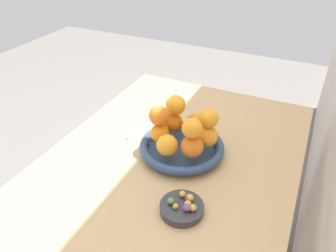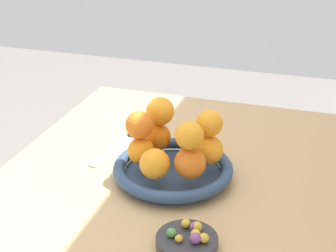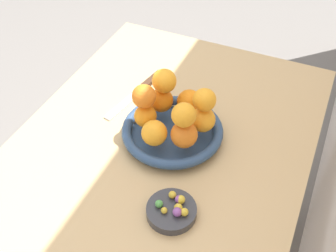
{
  "view_description": "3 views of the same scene",
  "coord_description": "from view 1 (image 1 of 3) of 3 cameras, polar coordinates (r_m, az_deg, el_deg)",
  "views": [
    {
      "loc": [
        0.71,
        0.33,
        1.39
      ],
      "look_at": [
        -0.03,
        -0.01,
        0.86
      ],
      "focal_mm": 35.0,
      "sensor_mm": 36.0,
      "label": 1
    },
    {
      "loc": [
        0.89,
        0.31,
        1.34
      ],
      "look_at": [
        -0.09,
        -0.0,
        0.86
      ],
      "focal_mm": 55.0,
      "sensor_mm": 36.0,
      "label": 2
    },
    {
      "loc": [
        0.67,
        0.33,
        1.54
      ],
      "look_at": [
        -0.04,
        0.02,
        0.81
      ],
      "focal_mm": 45.0,
      "sensor_mm": 36.0,
      "label": 3
    }
  ],
  "objects": [
    {
      "name": "candy_ball_1",
      "position": [
        0.84,
        4.41,
        -14.01
      ],
      "size": [
        0.02,
        0.02,
        0.02
      ],
      "primitive_type": "sphere",
      "color": "gold",
      "rests_on": "candy_dish"
    },
    {
      "name": "orange_8",
      "position": [
        0.98,
        7.14,
        1.37
      ],
      "size": [
        0.06,
        0.06,
        0.06
      ],
      "primitive_type": "sphere",
      "color": "orange",
      "rests_on": "orange_5"
    },
    {
      "name": "orange_6",
      "position": [
        0.93,
        4.23,
        -0.37
      ],
      "size": [
        0.06,
        0.06,
        0.06
      ],
      "primitive_type": "sphere",
      "color": "orange",
      "rests_on": "orange_4"
    },
    {
      "name": "candy_ball_5",
      "position": [
        0.85,
        3.46,
        -13.41
      ],
      "size": [
        0.02,
        0.02,
        0.02
      ],
      "primitive_type": "sphere",
      "color": "gold",
      "rests_on": "candy_dish"
    },
    {
      "name": "orange_4",
      "position": [
        0.96,
        4.22,
        -3.58
      ],
      "size": [
        0.07,
        0.07,
        0.07
      ],
      "primitive_type": "sphere",
      "color": "orange",
      "rests_on": "fruit_bowl"
    },
    {
      "name": "candy_ball_6",
      "position": [
        0.87,
        3.56,
        -12.34
      ],
      "size": [
        0.02,
        0.02,
        0.02
      ],
      "primitive_type": "sphere",
      "color": "#8C4C99",
      "rests_on": "candy_dish"
    },
    {
      "name": "knife",
      "position": [
        1.22,
        -2.26,
        1.23
      ],
      "size": [
        0.26,
        0.07,
        0.01
      ],
      "color": "#3F2819",
      "rests_on": "dining_table"
    },
    {
      "name": "orange_2",
      "position": [
        1.02,
        -1.46,
        -1.28
      ],
      "size": [
        0.06,
        0.06,
        0.06
      ],
      "primitive_type": "sphere",
      "color": "orange",
      "rests_on": "fruit_bowl"
    },
    {
      "name": "candy_ball_3",
      "position": [
        0.84,
        3.33,
        -13.98
      ],
      "size": [
        0.02,
        0.02,
        0.02
      ],
      "primitive_type": "sphere",
      "color": "#8C4C99",
      "rests_on": "candy_dish"
    },
    {
      "name": "candy_ball_7",
      "position": [
        0.86,
        0.52,
        -12.92
      ],
      "size": [
        0.02,
        0.02,
        0.02
      ],
      "primitive_type": "sphere",
      "color": "#4C9947",
      "rests_on": "candy_dish"
    },
    {
      "name": "orange_9",
      "position": [
        1.0,
        -1.6,
        1.81
      ],
      "size": [
        0.06,
        0.06,
        0.06
      ],
      "primitive_type": "sphere",
      "color": "orange",
      "rests_on": "orange_2"
    },
    {
      "name": "candy_ball_2",
      "position": [
        0.88,
        2.55,
        -11.76
      ],
      "size": [
        0.02,
        0.02,
        0.02
      ],
      "primitive_type": "sphere",
      "color": "gold",
      "rests_on": "candy_dish"
    },
    {
      "name": "candy_ball_4",
      "position": [
        0.87,
        3.83,
        -12.36
      ],
      "size": [
        0.02,
        0.02,
        0.02
      ],
      "primitive_type": "sphere",
      "color": "gold",
      "rests_on": "candy_dish"
    },
    {
      "name": "orange_3",
      "position": [
        0.97,
        -0.03,
        -3.39
      ],
      "size": [
        0.07,
        0.07,
        0.07
      ],
      "primitive_type": "sphere",
      "color": "orange",
      "rests_on": "fruit_bowl"
    },
    {
      "name": "dining_table",
      "position": [
        1.08,
        0.01,
        -10.04
      ],
      "size": [
        1.1,
        0.76,
        0.74
      ],
      "color": "tan",
      "rests_on": "ground_plane"
    },
    {
      "name": "orange_1",
      "position": [
        1.07,
        0.82,
        0.66
      ],
      "size": [
        0.07,
        0.07,
        0.07
      ],
      "primitive_type": "sphere",
      "color": "orange",
      "rests_on": "fruit_bowl"
    },
    {
      "name": "orange_7",
      "position": [
        1.04,
        1.32,
        3.66
      ],
      "size": [
        0.06,
        0.06,
        0.06
      ],
      "primitive_type": "sphere",
      "color": "orange",
      "rests_on": "orange_1"
    },
    {
      "name": "candy_dish",
      "position": [
        0.87,
        2.4,
        -14.11
      ],
      "size": [
        0.11,
        0.11,
        0.02
      ],
      "primitive_type": "cylinder",
      "color": "#333338",
      "rests_on": "dining_table"
    },
    {
      "name": "orange_0",
      "position": [
        1.07,
        4.84,
        0.43
      ],
      "size": [
        0.07,
        0.07,
        0.07
      ],
      "primitive_type": "sphere",
      "color": "orange",
      "rests_on": "fruit_bowl"
    },
    {
      "name": "fruit_bowl",
      "position": [
        1.05,
        2.41,
        -3.74
      ],
      "size": [
        0.27,
        0.27,
        0.04
      ],
      "color": "navy",
      "rests_on": "dining_table"
    },
    {
      "name": "candy_ball_0",
      "position": [
        0.85,
        1.31,
        -13.8
      ],
      "size": [
        0.01,
        0.01,
        0.01
      ],
      "primitive_type": "sphere",
      "color": "gold",
      "rests_on": "candy_dish"
    },
    {
      "name": "orange_5",
      "position": [
        1.01,
        6.86,
        -1.74
      ],
      "size": [
        0.07,
        0.07,
        0.07
      ],
      "primitive_type": "sphere",
      "color": "orange",
      "rests_on": "fruit_bowl"
    }
  ]
}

